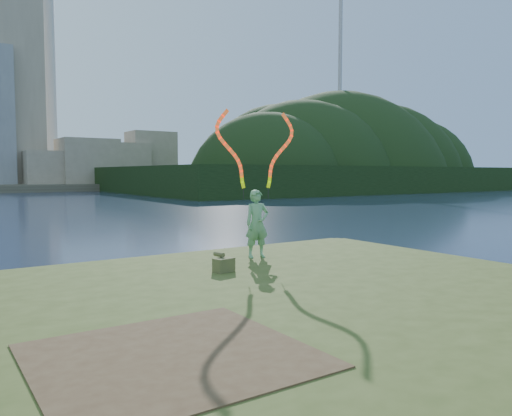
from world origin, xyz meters
TOP-DOWN VIEW (x-y plane):
  - ground at (0.00, 0.00)m, footprint 320.00×320.00m
  - grassy_knoll at (0.00, -2.30)m, footprint 20.00×18.00m
  - dirt_patch at (-2.20, -3.20)m, footprint 3.20×3.00m
  - wooded_hill at (59.57, 59.96)m, footprint 78.00×50.00m
  - woman_with_ribbons at (2.65, 2.16)m, footprint 2.09×0.57m
  - canvas_bag at (0.94, 0.96)m, footprint 0.49×0.55m

SIDE VIEW (x-z plane):
  - ground at x=0.00m, z-range 0.00..0.00m
  - wooded_hill at x=59.57m, z-range -31.34..31.66m
  - grassy_knoll at x=0.00m, z-range -0.06..0.74m
  - dirt_patch at x=-2.20m, z-range 0.80..0.82m
  - canvas_bag at x=0.94m, z-range 0.76..1.18m
  - woman_with_ribbons at x=2.65m, z-range 0.12..4.27m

